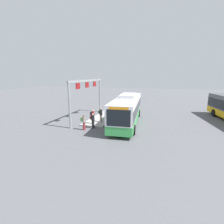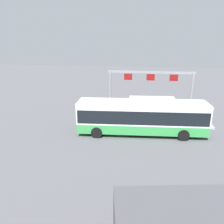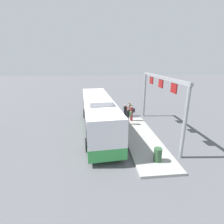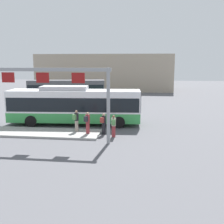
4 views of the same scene
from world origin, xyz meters
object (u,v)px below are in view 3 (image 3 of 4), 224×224
Objects in this scene: person_waiting_far at (128,116)px; trash_bin at (158,155)px; bus_main at (98,112)px; person_waiting_mid at (132,113)px; person_boarding at (130,109)px; person_waiting_near at (125,111)px.

trash_bin is at bearing 120.33° from person_waiting_far.
person_waiting_mid is (1.96, -3.64, -0.76)m from bus_main.
person_boarding is 1.00× the size of person_waiting_near.
bus_main is 3.27m from person_waiting_far.
person_waiting_mid is (-1.16, -0.49, 0.16)m from person_waiting_near.
person_boarding is 1.00× the size of person_waiting_mid.
person_waiting_far reaches higher than person_boarding.
person_boarding is at bearing -79.48° from person_waiting_far.
person_boarding is 3.15m from person_waiting_far.
bus_main is at bearing 39.59° from person_boarding.
person_waiting_near is at bearing -47.85° from person_waiting_mid.
trash_bin is (-7.67, -0.03, -0.44)m from person_waiting_mid.
person_boarding is 1.86× the size of trash_bin.
person_waiting_far is at bearing 79.00° from person_waiting_mid.
trash_bin is at bearing 109.57° from person_waiting_mid.
bus_main is 13.11× the size of trash_bin.
bus_main is 7.07× the size of person_waiting_mid.
person_waiting_mid reaches higher than person_waiting_near.
bus_main is 4.20m from person_waiting_mid.
trash_bin is (-9.69, 0.15, -0.28)m from person_boarding.
person_waiting_mid is (-2.02, 0.18, 0.16)m from person_boarding.
bus_main is 7.07× the size of person_boarding.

